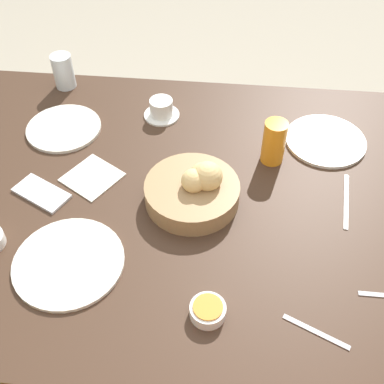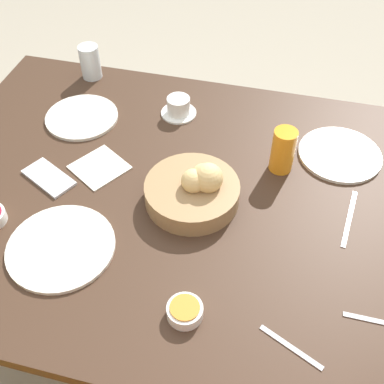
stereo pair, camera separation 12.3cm
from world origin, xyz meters
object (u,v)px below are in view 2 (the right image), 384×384
(plate_far_center, at_px, (61,247))
(spoon_coffee, at_px, (291,347))
(plate_near_left, at_px, (340,154))
(coffee_cup, at_px, (179,107))
(jam_bowl_honey, at_px, (185,311))
(plate_near_right, at_px, (82,117))
(water_tumbler, at_px, (90,62))
(knife_silver, at_px, (349,218))
(napkin, at_px, (100,167))
(bread_basket, at_px, (194,189))
(juice_glass, at_px, (283,150))
(cell_phone, at_px, (49,178))

(plate_far_center, height_order, spoon_coffee, plate_far_center)
(plate_near_left, height_order, coffee_cup, coffee_cup)
(plate_near_left, relative_size, jam_bowl_honey, 2.99)
(plate_near_right, height_order, plate_far_center, same)
(plate_near_right, bearing_deg, coffee_cup, -161.53)
(water_tumbler, xyz_separation_m, jam_bowl_honey, (-0.53, 0.79, -0.04))
(coffee_cup, bearing_deg, spoon_coffee, 121.65)
(knife_silver, distance_m, napkin, 0.68)
(plate_near_left, relative_size, napkin, 1.29)
(bread_basket, height_order, spoon_coffee, bread_basket)
(plate_near_left, relative_size, plate_far_center, 0.90)
(plate_near_right, distance_m, knife_silver, 0.84)
(plate_near_right, height_order, juice_glass, juice_glass)
(napkin, bearing_deg, water_tumbler, -65.47)
(water_tumbler, height_order, cell_phone, water_tumbler)
(coffee_cup, bearing_deg, juice_glass, 153.85)
(jam_bowl_honey, height_order, napkin, jam_bowl_honey)
(cell_phone, bearing_deg, knife_silver, -176.11)
(jam_bowl_honey, bearing_deg, plate_near_left, -116.85)
(plate_far_center, distance_m, spoon_coffee, 0.57)
(jam_bowl_honey, height_order, knife_silver, jam_bowl_honey)
(juice_glass, relative_size, knife_silver, 0.66)
(bread_basket, bearing_deg, juice_glass, -139.28)
(bread_basket, height_order, plate_near_left, bread_basket)
(juice_glass, xyz_separation_m, jam_bowl_honey, (0.14, 0.50, -0.05))
(coffee_cup, relative_size, jam_bowl_honey, 1.41)
(plate_far_center, height_order, juice_glass, juice_glass)
(plate_near_left, relative_size, coffee_cup, 2.12)
(juice_glass, relative_size, jam_bowl_honey, 1.65)
(coffee_cup, xyz_separation_m, spoon_coffee, (-0.42, 0.69, -0.02))
(spoon_coffee, distance_m, napkin, 0.70)
(bread_basket, xyz_separation_m, coffee_cup, (0.13, -0.34, -0.01))
(plate_near_left, height_order, water_tumbler, water_tumbler)
(plate_near_right, xyz_separation_m, water_tumbler, (0.06, -0.22, 0.05))
(plate_near_left, bearing_deg, jam_bowl_honey, 63.15)
(cell_phone, bearing_deg, coffee_cup, -126.58)
(napkin, height_order, cell_phone, cell_phone)
(juice_glass, bearing_deg, spoon_coffee, 99.41)
(plate_far_center, distance_m, juice_glass, 0.62)
(juice_glass, height_order, napkin, juice_glass)
(juice_glass, relative_size, spoon_coffee, 0.94)
(coffee_cup, distance_m, cell_phone, 0.45)
(spoon_coffee, bearing_deg, cell_phone, -25.19)
(plate_near_left, height_order, juice_glass, juice_glass)
(knife_silver, height_order, cell_phone, cell_phone)
(water_tumbler, height_order, knife_silver, water_tumbler)
(plate_near_right, distance_m, juice_glass, 0.63)
(plate_far_center, distance_m, cell_phone, 0.25)
(water_tumbler, height_order, napkin, water_tumbler)
(bread_basket, distance_m, cell_phone, 0.40)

